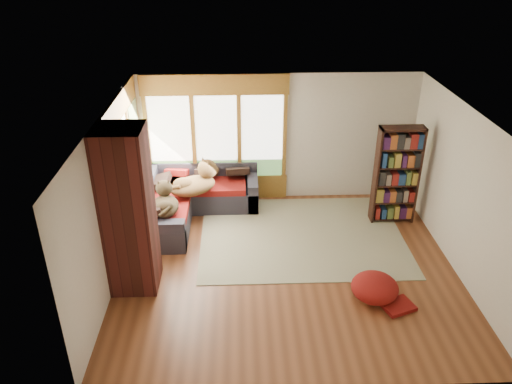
# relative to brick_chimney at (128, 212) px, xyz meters

# --- Properties ---
(floor) EXTENTS (5.50, 5.50, 0.00)m
(floor) POSITION_rel_brick_chimney_xyz_m (2.40, 0.35, -1.30)
(floor) COLOR brown
(floor) RESTS_ON ground
(ceiling) EXTENTS (5.50, 5.50, 0.00)m
(ceiling) POSITION_rel_brick_chimney_xyz_m (2.40, 0.35, 1.30)
(ceiling) COLOR white
(wall_back) EXTENTS (5.50, 0.04, 2.60)m
(wall_back) POSITION_rel_brick_chimney_xyz_m (2.40, 2.85, 0.00)
(wall_back) COLOR silver
(wall_back) RESTS_ON ground
(wall_front) EXTENTS (5.50, 0.04, 2.60)m
(wall_front) POSITION_rel_brick_chimney_xyz_m (2.40, -2.15, 0.00)
(wall_front) COLOR silver
(wall_front) RESTS_ON ground
(wall_left) EXTENTS (0.04, 5.00, 2.60)m
(wall_left) POSITION_rel_brick_chimney_xyz_m (-0.35, 0.35, 0.00)
(wall_left) COLOR silver
(wall_left) RESTS_ON ground
(wall_right) EXTENTS (0.04, 5.00, 2.60)m
(wall_right) POSITION_rel_brick_chimney_xyz_m (5.15, 0.35, 0.00)
(wall_right) COLOR silver
(wall_right) RESTS_ON ground
(windows_back) EXTENTS (2.82, 0.10, 1.90)m
(windows_back) POSITION_rel_brick_chimney_xyz_m (1.20, 2.82, 0.05)
(windows_back) COLOR olive
(windows_back) RESTS_ON wall_back
(windows_left) EXTENTS (0.10, 2.62, 1.90)m
(windows_left) POSITION_rel_brick_chimney_xyz_m (-0.32, 1.55, 0.05)
(windows_left) COLOR olive
(windows_left) RESTS_ON wall_left
(roller_blind) EXTENTS (0.03, 0.72, 0.90)m
(roller_blind) POSITION_rel_brick_chimney_xyz_m (-0.29, 2.38, 0.45)
(roller_blind) COLOR #829A67
(roller_blind) RESTS_ON wall_left
(brick_chimney) EXTENTS (0.70, 0.70, 2.60)m
(brick_chimney) POSITION_rel_brick_chimney_xyz_m (0.00, 0.00, 0.00)
(brick_chimney) COLOR #471914
(brick_chimney) RESTS_ON ground
(sectional_sofa) EXTENTS (2.20, 2.20, 0.80)m
(sectional_sofa) POSITION_rel_brick_chimney_xyz_m (0.45, 2.05, -1.00)
(sectional_sofa) COLOR #27262E
(sectional_sofa) RESTS_ON ground
(area_rug) EXTENTS (3.66, 2.80, 0.01)m
(area_rug) POSITION_rel_brick_chimney_xyz_m (2.76, 1.29, -1.29)
(area_rug) COLOR beige
(area_rug) RESTS_ON ground
(bookshelf) EXTENTS (0.81, 0.27, 1.89)m
(bookshelf) POSITION_rel_brick_chimney_xyz_m (4.54, 1.80, -0.35)
(bookshelf) COLOR black
(bookshelf) RESTS_ON ground
(pouf) EXTENTS (0.87, 0.87, 0.39)m
(pouf) POSITION_rel_brick_chimney_xyz_m (3.64, -0.49, -1.09)
(pouf) COLOR maroon
(pouf) RESTS_ON area_rug
(dog_tan) EXTENTS (1.08, 0.99, 0.53)m
(dog_tan) POSITION_rel_brick_chimney_xyz_m (0.83, 2.05, -0.50)
(dog_tan) COLOR brown
(dog_tan) RESTS_ON sectional_sofa
(dog_brindle) EXTENTS (0.57, 0.83, 0.43)m
(dog_brindle) POSITION_rel_brick_chimney_xyz_m (0.32, 1.36, -0.55)
(dog_brindle) COLOR black
(dog_brindle) RESTS_ON sectional_sofa
(throw_pillows) EXTENTS (1.98, 1.68, 0.45)m
(throw_pillows) POSITION_rel_brick_chimney_xyz_m (0.48, 2.20, -0.52)
(throw_pillows) COLOR black
(throw_pillows) RESTS_ON sectional_sofa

